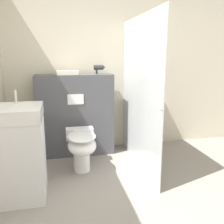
# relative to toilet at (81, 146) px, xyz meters

# --- Properties ---
(wall_back) EXTENTS (8.00, 0.06, 2.50)m
(wall_back) POSITION_rel_toilet_xyz_m (0.37, 0.86, 0.91)
(wall_back) COLOR beige
(wall_back) RESTS_ON ground_plane
(partition_panel) EXTENTS (1.09, 0.31, 1.18)m
(partition_panel) POSITION_rel_toilet_xyz_m (-0.02, 0.62, 0.25)
(partition_panel) COLOR #4C4C51
(partition_panel) RESTS_ON ground_plane
(shower_glass) EXTENTS (0.04, 1.53, 1.92)m
(shower_glass) POSITION_rel_toilet_xyz_m (0.76, 0.07, 0.61)
(shower_glass) COLOR silver
(shower_glass) RESTS_ON ground_plane
(toilet) EXTENTS (0.36, 0.64, 0.50)m
(toilet) POSITION_rel_toilet_xyz_m (0.00, 0.00, 0.00)
(toilet) COLOR white
(toilet) RESTS_ON ground_plane
(sink_vanity) EXTENTS (0.52, 0.53, 1.10)m
(sink_vanity) POSITION_rel_toilet_xyz_m (-0.68, -0.42, 0.14)
(sink_vanity) COLOR white
(sink_vanity) RESTS_ON ground_plane
(hair_drier) EXTENTS (0.16, 0.07, 0.13)m
(hair_drier) POSITION_rel_toilet_xyz_m (0.33, 0.62, 0.92)
(hair_drier) COLOR #2D2D33
(hair_drier) RESTS_ON partition_panel
(folded_towel) EXTENTS (0.30, 0.16, 0.05)m
(folded_towel) POSITION_rel_toilet_xyz_m (-0.11, 0.64, 0.86)
(folded_towel) COLOR beige
(folded_towel) RESTS_ON partition_panel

